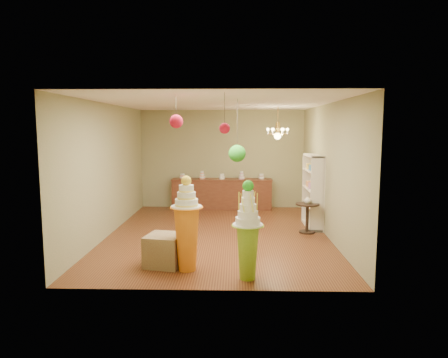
{
  "coord_description": "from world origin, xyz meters",
  "views": [
    {
      "loc": [
        0.4,
        -9.04,
        2.44
      ],
      "look_at": [
        0.15,
        0.0,
        1.29
      ],
      "focal_mm": 32.0,
      "sensor_mm": 36.0,
      "label": 1
    }
  ],
  "objects_px": {
    "round_table": "(307,214)",
    "sideboard": "(222,193)",
    "pedestal_orange": "(187,231)",
    "pedestal_green": "(248,239)"
  },
  "relations": [
    {
      "from": "pedestal_green",
      "to": "sideboard",
      "type": "xyz_separation_m",
      "value": [
        -0.61,
        5.74,
        -0.19
      ]
    },
    {
      "from": "pedestal_orange",
      "to": "sideboard",
      "type": "height_order",
      "value": "pedestal_orange"
    },
    {
      "from": "pedestal_green",
      "to": "sideboard",
      "type": "height_order",
      "value": "pedestal_green"
    },
    {
      "from": "pedestal_orange",
      "to": "round_table",
      "type": "height_order",
      "value": "pedestal_orange"
    },
    {
      "from": "sideboard",
      "to": "round_table",
      "type": "relative_size",
      "value": 4.28
    },
    {
      "from": "pedestal_green",
      "to": "round_table",
      "type": "xyz_separation_m",
      "value": [
        1.49,
        2.95,
        -0.22
      ]
    },
    {
      "from": "round_table",
      "to": "sideboard",
      "type": "bearing_deg",
      "value": 126.99
    },
    {
      "from": "pedestal_green",
      "to": "pedestal_orange",
      "type": "height_order",
      "value": "pedestal_orange"
    },
    {
      "from": "pedestal_orange",
      "to": "pedestal_green",
      "type": "bearing_deg",
      "value": -20.6
    },
    {
      "from": "pedestal_green",
      "to": "pedestal_orange",
      "type": "bearing_deg",
      "value": 159.4
    }
  ]
}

